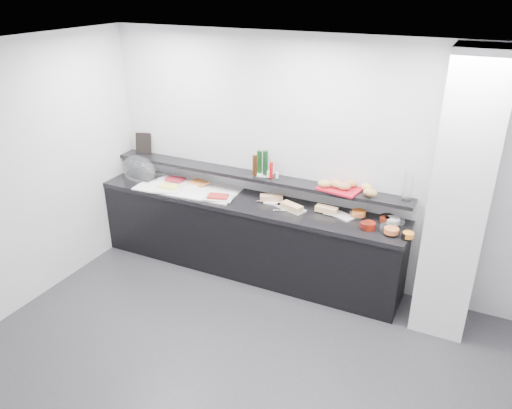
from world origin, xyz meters
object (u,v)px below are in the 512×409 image
at_px(condiment_tray, 263,174).
at_px(bread_tray, 340,189).
at_px(framed_print, 143,143).
at_px(carafe, 408,187).
at_px(sandwich_plate_mid, 290,208).
at_px(cloche_base, 144,177).

distance_m(condiment_tray, bread_tray, 0.91).
height_order(framed_print, carafe, carafe).
distance_m(sandwich_plate_mid, framed_print, 2.15).
distance_m(condiment_tray, carafe, 1.59).
height_order(condiment_tray, carafe, carafe).
bearing_deg(bread_tray, condiment_tray, -172.79).
bearing_deg(cloche_base, framed_print, 130.81).
bearing_deg(carafe, cloche_base, -177.01).
distance_m(sandwich_plate_mid, bread_tray, 0.57).
distance_m(cloche_base, bread_tray, 2.48).
bearing_deg(bread_tray, framed_print, -172.12).
relative_size(cloche_base, condiment_tray, 1.86).
xyz_separation_m(bread_tray, carafe, (0.68, 0.03, 0.14)).
height_order(cloche_base, condiment_tray, condiment_tray).
relative_size(cloche_base, framed_print, 1.60).
height_order(framed_print, condiment_tray, framed_print).
height_order(framed_print, bread_tray, framed_print).
height_order(cloche_base, sandwich_plate_mid, cloche_base).
bearing_deg(condiment_tray, framed_print, 163.98).
relative_size(sandwich_plate_mid, carafe, 1.15).
distance_m(framed_print, bread_tray, 2.59).
xyz_separation_m(cloche_base, carafe, (3.14, 0.16, 0.38)).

